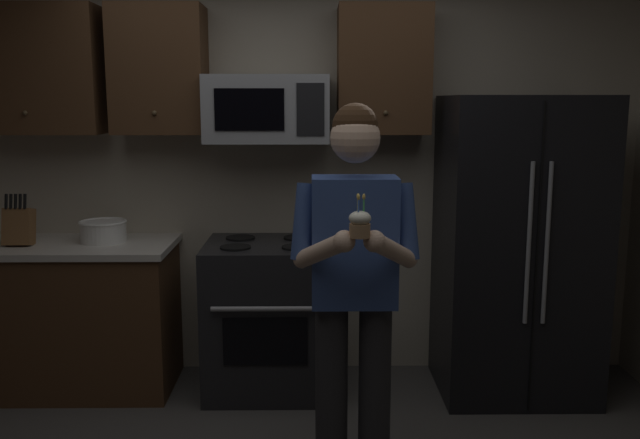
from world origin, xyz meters
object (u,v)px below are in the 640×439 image
object	(u,v)px
bowl_large_white	(103,231)
cupcake	(360,223)
oven_range	(269,316)
refrigerator	(517,247)
knife_block	(19,226)
person	(354,276)
microwave	(267,109)

from	to	relation	value
bowl_large_white	cupcake	bearing A→B (deg)	-44.97
oven_range	refrigerator	xyz separation A→B (m)	(1.50, -0.04, 0.44)
oven_range	knife_block	world-z (taller)	knife_block
oven_range	cupcake	size ratio (longest dim) A/B	5.36
bowl_large_white	cupcake	size ratio (longest dim) A/B	1.63
refrigerator	knife_block	size ratio (longest dim) A/B	5.63
oven_range	person	xyz separation A→B (m)	(0.46, -1.07, 0.53)
microwave	bowl_large_white	world-z (taller)	microwave
refrigerator	knife_block	world-z (taller)	refrigerator
oven_range	person	size ratio (longest dim) A/B	0.53
knife_block	cupcake	size ratio (longest dim) A/B	1.84
knife_block	person	distance (m)	2.20
refrigerator	oven_range	bearing A→B (deg)	178.50
oven_range	person	world-z (taller)	person
oven_range	refrigerator	distance (m)	1.56
bowl_large_white	microwave	bearing A→B (deg)	3.55
person	cupcake	bearing A→B (deg)	-90.00
person	oven_range	bearing A→B (deg)	113.02
oven_range	bowl_large_white	bearing A→B (deg)	176.76
refrigerator	person	size ratio (longest dim) A/B	1.02
oven_range	refrigerator	size ratio (longest dim) A/B	0.52
bowl_large_white	refrigerator	bearing A→B (deg)	-2.20
oven_range	microwave	distance (m)	1.26
microwave	knife_block	bearing A→B (deg)	-174.24
refrigerator	cupcake	bearing A→B (deg)	-127.40
oven_range	cupcake	xyz separation A→B (m)	(0.46, -1.40, 0.83)
bowl_large_white	cupcake	distance (m)	2.09
refrigerator	bowl_large_white	xyz separation A→B (m)	(-2.51, 0.10, 0.09)
person	cupcake	world-z (taller)	person
refrigerator	cupcake	distance (m)	1.76
knife_block	cupcake	bearing A→B (deg)	-35.39
oven_range	person	distance (m)	1.28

